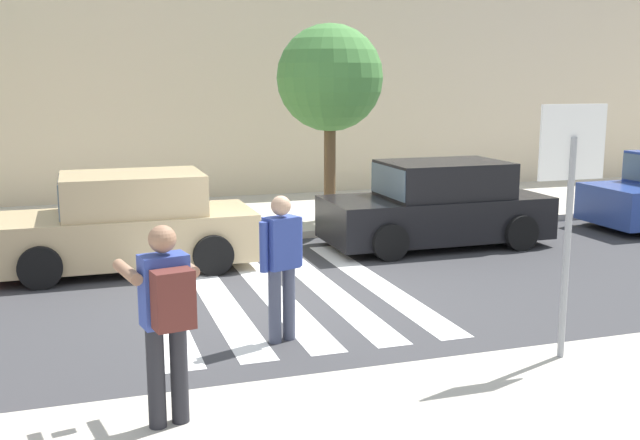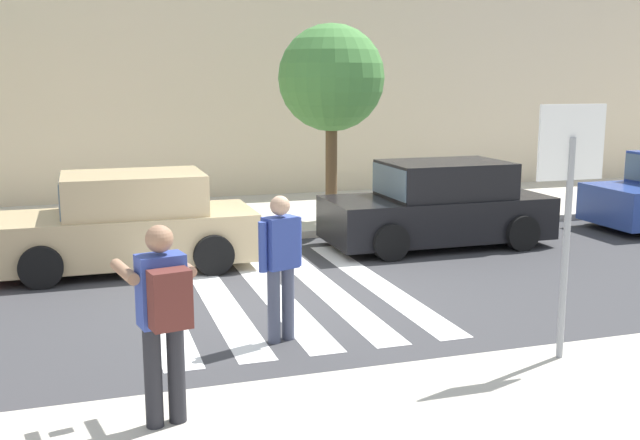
# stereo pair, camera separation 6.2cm
# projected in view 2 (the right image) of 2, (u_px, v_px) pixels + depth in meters

# --- Properties ---
(ground_plane) EXTENTS (120.00, 120.00, 0.00)m
(ground_plane) POSITION_uv_depth(u_px,v_px,m) (275.00, 296.00, 10.60)
(ground_plane) COLOR #38383A
(sidewalk_far) EXTENTS (60.00, 4.80, 0.14)m
(sidewalk_far) POSITION_uv_depth(u_px,v_px,m) (206.00, 218.00, 16.20)
(sidewalk_far) COLOR beige
(sidewalk_far) RESTS_ON ground
(building_facade_far) EXTENTS (56.00, 4.00, 5.73)m
(building_facade_far) POSITION_uv_depth(u_px,v_px,m) (176.00, 85.00, 19.79)
(building_facade_far) COLOR beige
(building_facade_far) RESTS_ON ground
(crosswalk_stripe_0) EXTENTS (0.44, 5.20, 0.01)m
(crosswalk_stripe_0) POSITION_uv_depth(u_px,v_px,m) (159.00, 302.00, 10.30)
(crosswalk_stripe_0) COLOR silver
(crosswalk_stripe_0) RESTS_ON ground
(crosswalk_stripe_1) EXTENTS (0.44, 5.20, 0.01)m
(crosswalk_stripe_1) POSITION_uv_depth(u_px,v_px,m) (217.00, 297.00, 10.54)
(crosswalk_stripe_1) COLOR silver
(crosswalk_stripe_1) RESTS_ON ground
(crosswalk_stripe_2) EXTENTS (0.44, 5.20, 0.01)m
(crosswalk_stripe_2) POSITION_uv_depth(u_px,v_px,m) (272.00, 292.00, 10.78)
(crosswalk_stripe_2) COLOR silver
(crosswalk_stripe_2) RESTS_ON ground
(crosswalk_stripe_3) EXTENTS (0.44, 5.20, 0.01)m
(crosswalk_stripe_3) POSITION_uv_depth(u_px,v_px,m) (325.00, 287.00, 11.02)
(crosswalk_stripe_3) COLOR silver
(crosswalk_stripe_3) RESTS_ON ground
(crosswalk_stripe_4) EXTENTS (0.44, 5.20, 0.01)m
(crosswalk_stripe_4) POSITION_uv_depth(u_px,v_px,m) (375.00, 283.00, 11.26)
(crosswalk_stripe_4) COLOR silver
(crosswalk_stripe_4) RESTS_ON ground
(stop_sign) EXTENTS (0.76, 0.08, 2.64)m
(stop_sign) POSITION_uv_depth(u_px,v_px,m) (570.00, 176.00, 7.55)
(stop_sign) COLOR gray
(stop_sign) RESTS_ON sidewalk_near
(photographer_with_backpack) EXTENTS (0.68, 0.91, 1.72)m
(photographer_with_backpack) POSITION_uv_depth(u_px,v_px,m) (163.00, 309.00, 6.16)
(photographer_with_backpack) COLOR #232328
(photographer_with_backpack) RESTS_ON sidewalk_near
(pedestrian_crossing) EXTENTS (0.55, 0.35, 1.72)m
(pedestrian_crossing) POSITION_uv_depth(u_px,v_px,m) (281.00, 260.00, 8.62)
(pedestrian_crossing) COLOR #474C60
(pedestrian_crossing) RESTS_ON ground
(parked_car_tan) EXTENTS (4.10, 1.92, 1.55)m
(parked_car_tan) POSITION_uv_depth(u_px,v_px,m) (128.00, 224.00, 12.06)
(parked_car_tan) COLOR tan
(parked_car_tan) RESTS_ON ground
(parked_car_black) EXTENTS (4.10, 1.92, 1.55)m
(parked_car_black) POSITION_uv_depth(u_px,v_px,m) (439.00, 206.00, 13.72)
(parked_car_black) COLOR black
(parked_car_black) RESTS_ON ground
(street_tree_center) EXTENTS (2.15, 2.15, 3.99)m
(street_tree_center) POSITION_uv_depth(u_px,v_px,m) (332.00, 79.00, 15.04)
(street_tree_center) COLOR brown
(street_tree_center) RESTS_ON sidewalk_far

